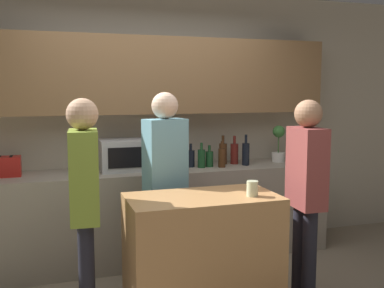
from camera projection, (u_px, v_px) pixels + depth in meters
The scene contains 18 objects.
back_wall at pixel (146, 104), 4.58m from camera, with size 6.40×0.40×2.70m.
back_counter at pixel (153, 214), 4.45m from camera, with size 3.60×0.62×0.91m.
kitchen_island at pixel (202, 257), 3.30m from camera, with size 1.10×0.59×0.92m.
microwave at pixel (127, 155), 4.35m from camera, with size 0.52×0.39×0.30m.
toaster at pixel (6, 167), 4.02m from camera, with size 0.26×0.16×0.18m.
potted_plant at pixel (278, 144), 4.85m from camera, with size 0.14×0.14×0.40m.
bottle_0 at pixel (181, 156), 4.50m from camera, with size 0.07×0.07×0.31m.
bottle_1 at pixel (191, 158), 4.53m from camera, with size 0.08×0.08×0.24m.
bottle_2 at pixel (201, 158), 4.49m from camera, with size 0.08×0.08×0.25m.
bottle_3 at pixel (209, 158), 4.54m from camera, with size 0.08×0.08×0.22m.
bottle_4 at pixel (222, 157), 4.51m from camera, with size 0.07×0.07×0.26m.
bottle_5 at pixel (223, 153), 4.71m from camera, with size 0.08×0.08×0.30m.
bottle_6 at pixel (234, 153), 4.72m from camera, with size 0.08×0.08×0.30m.
bottle_7 at pixel (246, 153), 4.64m from camera, with size 0.08×0.08×0.32m.
cup_0 at pixel (252, 189), 3.23m from camera, with size 0.08×0.08×0.11m.
person_left at pixel (165, 174), 3.72m from camera, with size 0.38×0.27×1.67m.
person_center at pixel (85, 196), 3.05m from camera, with size 0.22×0.35×1.63m.
person_right at pixel (306, 185), 3.45m from camera, with size 0.21×0.35×1.61m.
Camera 1 is at (-0.97, -2.86, 1.68)m, focal length 42.00 mm.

